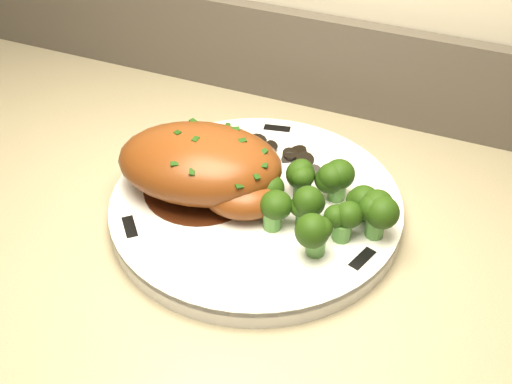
% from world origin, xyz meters
% --- Properties ---
extents(plate, '(0.38, 0.38, 0.02)m').
position_xyz_m(plate, '(-0.03, 1.76, 0.95)').
color(plate, white).
rests_on(plate, counter).
extents(rim_accent_0, '(0.03, 0.02, 0.00)m').
position_xyz_m(rim_accent_0, '(-0.06, 1.89, 0.96)').
color(rim_accent_0, black).
rests_on(rim_accent_0, plate).
extents(rim_accent_1, '(0.03, 0.03, 0.00)m').
position_xyz_m(rim_accent_1, '(-0.13, 1.68, 0.96)').
color(rim_accent_1, black).
rests_on(rim_accent_1, plate).
extents(rim_accent_2, '(0.02, 0.03, 0.00)m').
position_xyz_m(rim_accent_2, '(0.09, 1.72, 0.96)').
color(rim_accent_2, black).
rests_on(rim_accent_2, plate).
extents(gravy_pool, '(0.12, 0.12, 0.00)m').
position_xyz_m(gravy_pool, '(-0.09, 1.76, 0.96)').
color(gravy_pool, '#3A180A').
rests_on(gravy_pool, plate).
extents(chicken_breast, '(0.19, 0.15, 0.07)m').
position_xyz_m(chicken_breast, '(-0.08, 1.75, 0.99)').
color(chicken_breast, brown).
rests_on(chicken_breast, plate).
extents(mushroom_pile, '(0.08, 0.06, 0.02)m').
position_xyz_m(mushroom_pile, '(-0.02, 1.83, 0.96)').
color(mushroom_pile, black).
rests_on(mushroom_pile, plate).
extents(broccoli_florets, '(0.13, 0.11, 0.04)m').
position_xyz_m(broccoli_florets, '(0.04, 1.76, 0.98)').
color(broccoli_florets, '#579740').
rests_on(broccoli_florets, plate).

